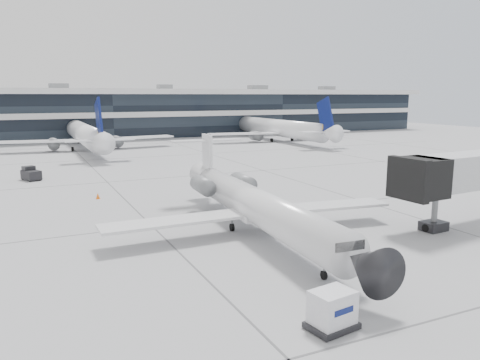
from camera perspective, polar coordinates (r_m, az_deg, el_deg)
ground at (r=39.62m, az=3.51°, el=-3.95°), size 220.00×220.00×0.00m
terminal at (r=117.26m, az=-16.12°, el=7.58°), size 170.00×22.00×10.00m
bg_jet_center at (r=89.85m, az=-18.26°, el=3.55°), size 32.00×40.00×9.60m
bg_jet_right at (r=102.49m, az=4.58°, el=4.81°), size 32.00×40.00×9.60m
regional_jet at (r=33.23m, az=1.79°, el=-2.94°), size 21.64×27.00×6.23m
cargo_uld at (r=20.74m, az=11.17°, el=-15.33°), size 2.23×1.78×1.66m
traffic_cone at (r=46.61m, az=-16.94°, el=-1.87°), size 0.51×0.51×0.58m
far_tug at (r=59.61m, az=-24.14°, el=0.68°), size 2.31×2.87×1.59m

